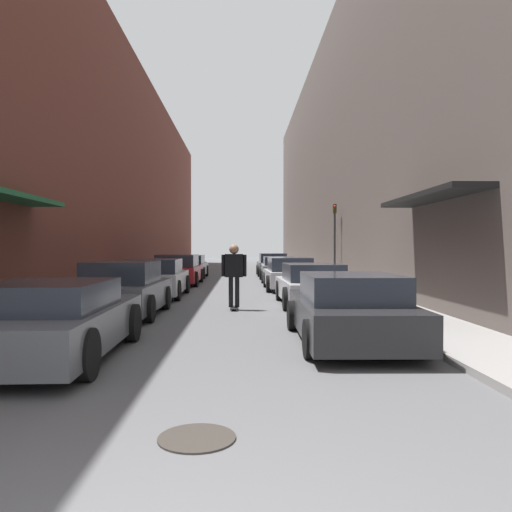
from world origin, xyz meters
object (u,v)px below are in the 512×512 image
object	(u,v)px
parked_car_right_0	(349,309)
parked_car_right_1	(312,285)
parked_car_right_2	(289,274)
parked_car_left_4	(188,267)
skateboarder	(234,269)
parked_car_left_0	(52,320)
parked_car_left_2	(155,278)
parked_car_left_3	(178,270)
traffic_light	(335,234)
parked_car_left_1	(124,290)
parked_car_right_4	(272,265)
parked_car_right_3	(279,269)
manhole_cover	(197,438)

from	to	relation	value
parked_car_right_0	parked_car_right_1	xyz separation A→B (m)	(0.16, 5.83, -0.00)
parked_car_right_0	parked_car_right_2	xyz separation A→B (m)	(0.00, 11.27, 0.03)
parked_car_left_4	parked_car_right_0	bearing A→B (deg)	-75.72
parked_car_left_4	skateboarder	size ratio (longest dim) A/B	2.35
parked_car_left_0	parked_car_left_2	bearing A→B (deg)	90.55
parked_car_left_3	skateboarder	size ratio (longest dim) A/B	2.59
parked_car_right_2	traffic_light	world-z (taller)	traffic_light
parked_car_left_0	parked_car_left_2	world-z (taller)	parked_car_left_2
parked_car_left_1	parked_car_right_0	distance (m)	6.11
parked_car_right_4	parked_car_right_3	bearing A→B (deg)	-89.80
parked_car_right_3	parked_car_right_4	xyz separation A→B (m)	(-0.02, 5.23, 0.04)
parked_car_left_3	traffic_light	world-z (taller)	traffic_light
parked_car_right_2	parked_car_right_4	distance (m)	10.25
parked_car_left_1	manhole_cover	bearing A→B (deg)	-72.56
parked_car_left_1	parked_car_left_4	distance (m)	15.86
parked_car_left_1	parked_car_left_2	size ratio (longest dim) A/B	0.91
parked_car_left_1	parked_car_right_2	bearing A→B (deg)	57.30
parked_car_right_2	skateboarder	xyz separation A→B (m)	(-2.14, -6.48, 0.48)
parked_car_left_1	parked_car_left_4	size ratio (longest dim) A/B	0.94
parked_car_right_1	parked_car_right_3	world-z (taller)	parked_car_right_3
parked_car_left_1	parked_car_right_0	world-z (taller)	parked_car_left_1
parked_car_right_3	parked_car_left_4	bearing A→B (deg)	146.78
parked_car_left_3	parked_car_right_2	bearing A→B (deg)	-31.12
parked_car_right_4	traffic_light	bearing A→B (deg)	-66.99
parked_car_left_2	parked_car_right_0	bearing A→B (deg)	-59.97
parked_car_right_0	parked_car_right_1	size ratio (longest dim) A/B	1.01
parked_car_right_2	skateboarder	distance (m)	6.84
parked_car_left_2	parked_car_right_3	xyz separation A→B (m)	(4.90, 7.77, -0.03)
parked_car_right_0	parked_car_right_1	world-z (taller)	parked_car_right_0
parked_car_left_1	parked_car_right_2	xyz separation A→B (m)	(4.88, 7.60, -0.02)
parked_car_left_2	manhole_cover	world-z (taller)	parked_car_left_2
parked_car_right_0	parked_car_left_2	bearing A→B (deg)	120.03
parked_car_right_2	manhole_cover	world-z (taller)	parked_car_right_2
parked_car_left_2	parked_car_right_3	bearing A→B (deg)	57.78
skateboarder	parked_car_left_3	bearing A→B (deg)	106.18
parked_car_left_1	parked_car_left_4	world-z (taller)	parked_car_left_1
parked_car_left_4	traffic_light	world-z (taller)	traffic_light
parked_car_right_3	manhole_cover	world-z (taller)	parked_car_right_3
parked_car_left_3	parked_car_right_4	world-z (taller)	parked_car_left_3
parked_car_left_1	traffic_light	xyz separation A→B (m)	(7.48, 11.61, 1.75)
parked_car_left_2	parked_car_left_4	size ratio (longest dim) A/B	1.04
parked_car_left_2	parked_car_right_4	world-z (taller)	parked_car_right_4
parked_car_right_4	traffic_light	xyz separation A→B (m)	(2.65, -6.23, 1.75)
parked_car_right_4	parked_car_left_4	bearing A→B (deg)	-158.00
skateboarder	manhole_cover	size ratio (longest dim) A/B	2.57
parked_car_right_4	skateboarder	distance (m)	16.86
parked_car_left_2	parked_car_right_0	size ratio (longest dim) A/B	1.01
parked_car_left_2	traffic_light	xyz separation A→B (m)	(7.53, 6.77, 1.76)
parked_car_right_0	traffic_light	distance (m)	15.61
parked_car_left_0	parked_car_right_0	world-z (taller)	parked_car_right_0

